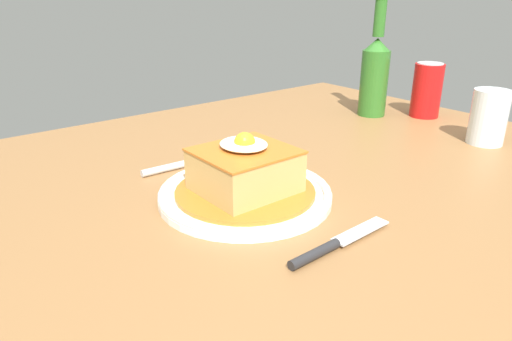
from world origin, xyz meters
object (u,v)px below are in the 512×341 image
at_px(main_plate, 245,194).
at_px(fork, 175,166).
at_px(soda_can, 427,90).
at_px(beer_bottle_green, 375,73).
at_px(drinking_glass, 488,121).
at_px(knife, 329,247).

height_order(main_plate, fork, main_plate).
relative_size(main_plate, soda_can, 2.00).
xyz_separation_m(fork, soda_can, (0.07, 0.63, 0.06)).
bearing_deg(beer_bottle_green, drinking_glass, 0.21).
bearing_deg(main_plate, knife, -3.36).
xyz_separation_m(knife, beer_bottle_green, (-0.36, 0.53, 0.09)).
relative_size(fork, drinking_glass, 1.35).
bearing_deg(fork, drinking_glass, 64.83).
distance_m(main_plate, drinking_glass, 0.53).
height_order(knife, beer_bottle_green, beer_bottle_green).
distance_m(main_plate, knife, 0.17).
bearing_deg(soda_can, beer_bottle_green, -134.92).
xyz_separation_m(soda_can, drinking_glass, (0.19, -0.09, -0.02)).
bearing_deg(knife, drinking_glass, 99.04).
bearing_deg(drinking_glass, fork, -115.17).
relative_size(fork, soda_can, 1.14).
relative_size(knife, drinking_glass, 1.57).
height_order(main_plate, knife, main_plate).
xyz_separation_m(main_plate, beer_bottle_green, (-0.19, 0.52, 0.09)).
xyz_separation_m(soda_can, beer_bottle_green, (-0.09, -0.09, 0.04)).
relative_size(fork, beer_bottle_green, 0.53).
xyz_separation_m(fork, drinking_glass, (0.25, 0.54, 0.04)).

